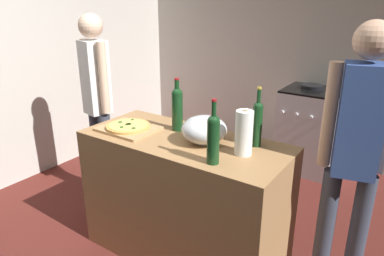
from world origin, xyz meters
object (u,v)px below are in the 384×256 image
(wine_bottle_amber, at_px, (177,107))
(person_in_red, at_px, (355,149))
(pizza, at_px, (128,126))
(person_in_stripes, at_px, (97,98))
(stove, at_px, (310,130))
(paper_towel_roll, at_px, (244,133))
(mixing_bowl, at_px, (204,130))
(wine_bottle_dark, at_px, (257,122))
(wine_bottle_clear, at_px, (213,137))

(wine_bottle_amber, height_order, person_in_red, person_in_red)
(pizza, height_order, person_in_stripes, person_in_stripes)
(stove, height_order, person_in_stripes, person_in_stripes)
(person_in_stripes, bearing_deg, paper_towel_roll, -8.94)
(mixing_bowl, height_order, stove, mixing_bowl)
(wine_bottle_amber, distance_m, person_in_stripes, 1.01)
(wine_bottle_amber, height_order, person_in_stripes, person_in_stripes)
(mixing_bowl, xyz_separation_m, person_in_red, (0.88, 0.24, -0.01))
(wine_bottle_amber, bearing_deg, paper_towel_roll, -11.25)
(mixing_bowl, relative_size, person_in_red, 0.17)
(pizza, bearing_deg, wine_bottle_dark, 16.07)
(wine_bottle_amber, height_order, wine_bottle_dark, wine_bottle_dark)
(paper_towel_roll, distance_m, wine_bottle_clear, 0.23)
(paper_towel_roll, height_order, person_in_stripes, person_in_stripes)
(wine_bottle_clear, xyz_separation_m, stove, (-0.05, 2.18, -0.64))
(wine_bottle_amber, bearing_deg, stove, 76.54)
(wine_bottle_amber, bearing_deg, wine_bottle_clear, -33.38)
(pizza, xyz_separation_m, mixing_bowl, (0.58, 0.11, 0.06))
(wine_bottle_amber, bearing_deg, pizza, -145.21)
(wine_bottle_amber, distance_m, person_in_red, 1.18)
(stove, xyz_separation_m, person_in_red, (0.73, -1.71, 0.55))
(wine_bottle_amber, relative_size, person_in_red, 0.22)
(wine_bottle_amber, bearing_deg, person_in_red, 7.16)
(paper_towel_roll, height_order, wine_bottle_amber, wine_bottle_amber)
(mixing_bowl, bearing_deg, wine_bottle_amber, 161.70)
(person_in_stripes, bearing_deg, wine_bottle_clear, -17.13)
(stove, bearing_deg, mixing_bowl, -94.53)
(paper_towel_roll, height_order, wine_bottle_clear, wine_bottle_clear)
(mixing_bowl, bearing_deg, paper_towel_roll, -4.01)
(pizza, bearing_deg, person_in_red, 13.48)
(pizza, relative_size, paper_towel_roll, 1.13)
(paper_towel_roll, bearing_deg, person_in_red, 24.26)
(pizza, relative_size, wine_bottle_dark, 0.82)
(wine_bottle_amber, relative_size, person_in_stripes, 0.22)
(wine_bottle_dark, bearing_deg, person_in_red, 9.38)
(paper_towel_roll, distance_m, stove, 2.07)
(mixing_bowl, height_order, wine_bottle_amber, wine_bottle_amber)
(pizza, relative_size, stove, 0.33)
(stove, bearing_deg, wine_bottle_amber, -103.46)
(paper_towel_roll, xyz_separation_m, wine_bottle_dark, (0.01, 0.17, 0.03))
(pizza, relative_size, wine_bottle_clear, 0.83)
(wine_bottle_dark, relative_size, person_in_stripes, 0.23)
(paper_towel_roll, relative_size, wine_bottle_dark, 0.73)
(mixing_bowl, distance_m, paper_towel_roll, 0.30)
(mixing_bowl, bearing_deg, person_in_stripes, 169.94)
(wine_bottle_dark, distance_m, person_in_red, 0.59)
(stove, distance_m, person_in_red, 1.93)
(wine_bottle_dark, bearing_deg, paper_towel_roll, -92.91)
(pizza, distance_m, person_in_stripes, 0.78)
(mixing_bowl, distance_m, person_in_red, 0.91)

